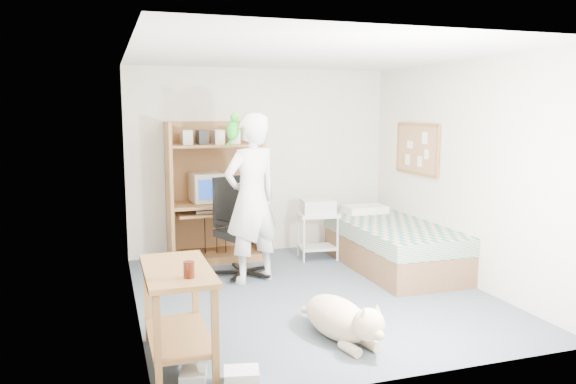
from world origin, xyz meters
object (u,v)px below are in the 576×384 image
object	(u,v)px
bed	(393,245)
dog	(341,319)
side_desk	(178,300)
office_chair	(239,241)
computer_hutch	(215,197)
printer_cart	(318,228)
person	(252,199)

from	to	relation	value
bed	dog	world-z (taller)	bed
side_desk	office_chair	distance (m)	2.36
computer_hutch	printer_cart	bearing A→B (deg)	-17.45
dog	printer_cart	bearing A→B (deg)	60.76
person	dog	size ratio (longest dim) A/B	1.67
person	printer_cart	size ratio (longest dim) A/B	3.14
person	dog	xyz separation A→B (m)	(0.30, -1.86, -0.77)
bed	printer_cart	world-z (taller)	bed
computer_hutch	office_chair	size ratio (longest dim) A/B	1.57
bed	printer_cart	bearing A→B (deg)	134.88
office_chair	printer_cart	xyz separation A→B (m)	(1.15, 0.39, -0.01)
printer_cart	computer_hutch	bearing A→B (deg)	169.82
side_desk	dog	distance (m)	1.39
computer_hutch	side_desk	xyz separation A→B (m)	(-0.85, -2.94, -0.33)
printer_cart	side_desk	bearing A→B (deg)	-122.85
side_desk	office_chair	size ratio (longest dim) A/B	0.87
bed	dog	size ratio (longest dim) A/B	1.77
bed	dog	xyz separation A→B (m)	(-1.49, -1.84, -0.10)
computer_hutch	dog	world-z (taller)	computer_hutch
office_chair	person	world-z (taller)	person
bed	office_chair	world-z (taller)	office_chair
office_chair	computer_hutch	bearing A→B (deg)	78.36
computer_hutch	dog	xyz separation A→B (m)	(0.51, -2.96, -0.63)
side_desk	printer_cart	xyz separation A→B (m)	(2.14, 2.53, -0.09)
side_desk	person	xyz separation A→B (m)	(1.06, 1.84, 0.46)
computer_hutch	bed	distance (m)	2.35
computer_hutch	printer_cart	world-z (taller)	computer_hutch
computer_hutch	side_desk	bearing A→B (deg)	-106.14
dog	printer_cart	size ratio (longest dim) A/B	1.88
person	printer_cart	xyz separation A→B (m)	(1.07, 0.70, -0.55)
computer_hutch	office_chair	distance (m)	0.90
office_chair	person	size ratio (longest dim) A/B	0.60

